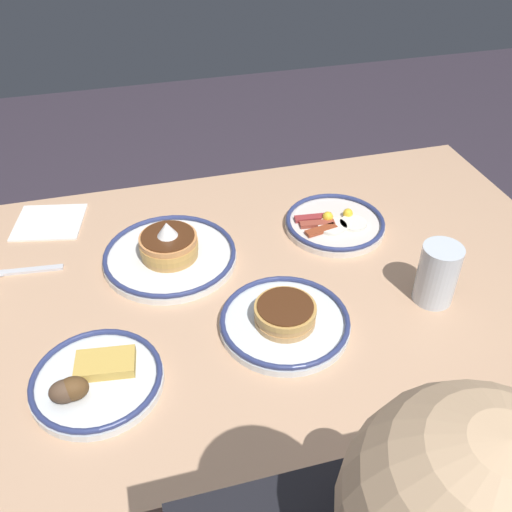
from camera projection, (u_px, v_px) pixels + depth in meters
name	position (u px, v px, depth m)	size (l,w,h in m)	color
ground_plane	(242.00, 478.00, 1.58)	(6.00, 6.00, 0.00)	#352D38
dining_table	(238.00, 321.00, 1.19)	(1.44, 0.85, 0.72)	tan
plate_near_main	(335.00, 223.00, 1.27)	(0.22, 0.22, 0.04)	silver
plate_center_pancakes	(170.00, 253.00, 1.17)	(0.28, 0.28, 0.10)	white
plate_far_companion	(94.00, 380.00, 0.91)	(0.22, 0.22, 0.05)	white
plate_far_side	(285.00, 320.00, 1.02)	(0.24, 0.24, 0.05)	white
drinking_glass	(437.00, 277.00, 1.06)	(0.08, 0.08, 0.12)	silver
paper_napkin	(49.00, 222.00, 1.29)	(0.15, 0.14, 0.00)	white
butter_knife	(11.00, 272.00, 1.15)	(0.21, 0.04, 0.01)	silver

